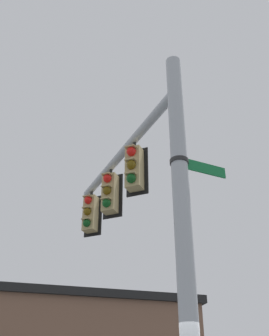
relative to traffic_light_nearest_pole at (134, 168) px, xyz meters
The scene contains 6 objects.
signal_pole 2.96m from the traffic_light_nearest_pole, 139.48° to the left, with size 0.31×0.31×7.84m, color #ADB2B7.
mast_arm 1.08m from the traffic_light_nearest_pole, 42.24° to the right, with size 0.22×0.22×5.27m, color #ADB2B7.
traffic_light_nearest_pole is the anchor object (origin of this frame).
traffic_light_mid_inner 1.46m from the traffic_light_nearest_pole, 41.00° to the right, with size 0.54×0.49×1.31m.
traffic_light_mid_outer 2.92m from the traffic_light_nearest_pole, 41.00° to the right, with size 0.54×0.49×1.31m.
street_name_sign 2.10m from the traffic_light_nearest_pole, 146.24° to the left, with size 0.86×0.97×0.22m.
Camera 1 is at (-1.91, 6.46, 1.42)m, focal length 44.85 mm.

